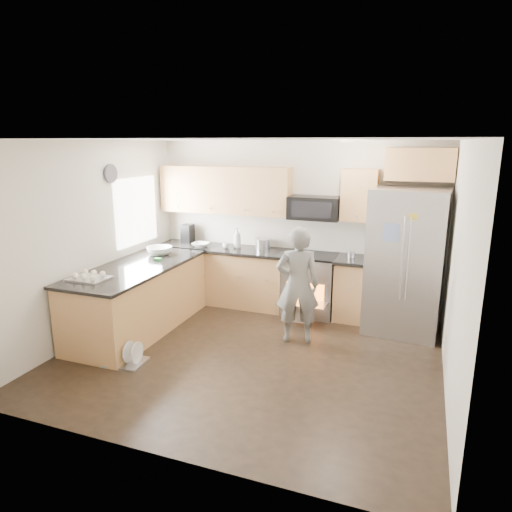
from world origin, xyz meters
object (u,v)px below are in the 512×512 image
at_px(refrigerator, 405,262).
at_px(dish_rack, 125,357).
at_px(person, 298,285).
at_px(stove_range, 311,271).

xyz_separation_m(refrigerator, dish_rack, (-3.03, -2.16, -0.92)).
distance_m(refrigerator, dish_rack, 3.83).
height_order(person, dish_rack, person).
xyz_separation_m(stove_range, refrigerator, (1.36, -0.24, 0.32)).
bearing_deg(dish_rack, person, 37.42).
distance_m(refrigerator, person, 1.54).
bearing_deg(refrigerator, person, -142.52).
distance_m(stove_range, refrigerator, 1.42).
bearing_deg(stove_range, dish_rack, -124.84).
distance_m(stove_range, person, 1.07).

